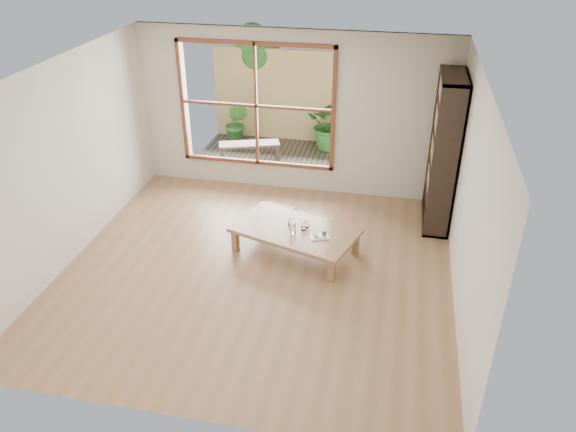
% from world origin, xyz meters
% --- Properties ---
extents(ground, '(5.00, 5.00, 0.00)m').
position_xyz_m(ground, '(0.00, 0.00, 0.00)').
color(ground, '#A97A54').
rests_on(ground, ground).
extents(low_table, '(1.84, 1.38, 0.36)m').
position_xyz_m(low_table, '(0.41, 0.53, 0.31)').
color(low_table, '#A3794F').
rests_on(low_table, ground).
extents(floor_cushion, '(0.62, 0.62, 0.07)m').
position_xyz_m(floor_cushion, '(-0.10, 1.46, 0.04)').
color(floor_cushion, beige).
rests_on(floor_cushion, ground).
extents(bookshelf, '(0.36, 1.01, 2.23)m').
position_xyz_m(bookshelf, '(2.30, 1.76, 1.12)').
color(bookshelf, '#2E2319').
rests_on(bookshelf, ground).
extents(glass_tall, '(0.08, 0.08, 0.15)m').
position_xyz_m(glass_tall, '(0.39, 0.42, 0.43)').
color(glass_tall, silver).
rests_on(glass_tall, low_table).
extents(glass_mid, '(0.06, 0.06, 0.09)m').
position_xyz_m(glass_mid, '(0.52, 0.52, 0.40)').
color(glass_mid, silver).
rests_on(glass_mid, low_table).
extents(glass_short, '(0.07, 0.07, 0.09)m').
position_xyz_m(glass_short, '(0.55, 0.60, 0.40)').
color(glass_short, silver).
rests_on(glass_short, low_table).
extents(glass_small, '(0.06, 0.06, 0.07)m').
position_xyz_m(glass_small, '(0.31, 0.64, 0.39)').
color(glass_small, silver).
rests_on(glass_small, low_table).
extents(food_tray, '(0.30, 0.26, 0.08)m').
position_xyz_m(food_tray, '(0.77, 0.39, 0.38)').
color(food_tray, white).
rests_on(food_tray, low_table).
extents(deck, '(2.80, 2.00, 0.05)m').
position_xyz_m(deck, '(-0.60, 3.56, 0.00)').
color(deck, '#3D362C').
rests_on(deck, ground).
extents(garden_bench, '(1.14, 0.66, 0.35)m').
position_xyz_m(garden_bench, '(-1.00, 3.33, 0.31)').
color(garden_bench, '#2E2319').
rests_on(garden_bench, deck).
extents(bamboo_fence, '(2.80, 0.06, 1.80)m').
position_xyz_m(bamboo_fence, '(-0.60, 4.56, 0.90)').
color(bamboo_fence, tan).
rests_on(bamboo_fence, ground).
extents(shrub_right, '(1.01, 0.91, 0.99)m').
position_xyz_m(shrub_right, '(0.37, 4.22, 0.52)').
color(shrub_right, '#2D6C27').
rests_on(shrub_right, deck).
extents(shrub_left, '(0.53, 0.45, 0.85)m').
position_xyz_m(shrub_left, '(-1.45, 4.08, 0.45)').
color(shrub_left, '#2D6C27').
rests_on(shrub_left, deck).
extents(garden_tree, '(1.04, 0.85, 2.22)m').
position_xyz_m(garden_tree, '(-1.28, 4.86, 1.63)').
color(garden_tree, '#4C3D2D').
rests_on(garden_tree, ground).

